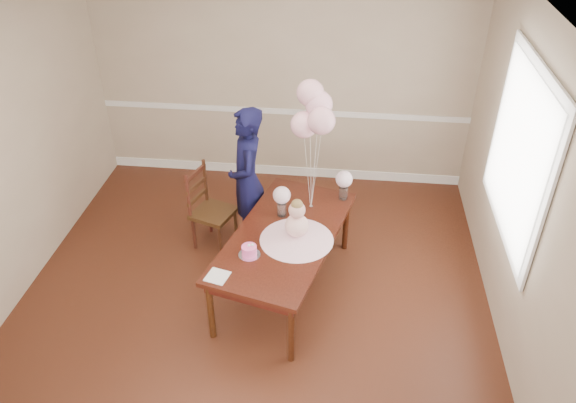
{
  "coord_description": "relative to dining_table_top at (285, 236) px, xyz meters",
  "views": [
    {
      "loc": [
        0.77,
        -3.77,
        3.82
      ],
      "look_at": [
        0.31,
        0.32,
        1.05
      ],
      "focal_mm": 35.0,
      "sensor_mm": 36.0,
      "label": 1
    }
  ],
  "objects": [
    {
      "name": "roses_near",
      "position": [
        -0.06,
        0.29,
        0.25
      ],
      "size": [
        0.17,
        0.17,
        0.17
      ],
      "primitive_type": "sphere",
      "color": "beige",
      "rests_on": "rose_vase_near"
    },
    {
      "name": "chair_back_post_l",
      "position": [
        -1.06,
        0.52,
        0.02
      ],
      "size": [
        0.05,
        0.05,
        0.51
      ],
      "primitive_type": "cylinder",
      "rotation": [
        0.0,
        0.0,
        -0.33
      ],
      "color": "#3D1710",
      "rests_on": "dining_chair_seat"
    },
    {
      "name": "balloon_a",
      "position": [
        0.12,
        0.47,
        0.91
      ],
      "size": [
        0.25,
        0.25,
        0.25
      ],
      "primitive_type": "sphere",
      "color": "#EFA9BA",
      "rests_on": "balloon_ribbon_a"
    },
    {
      "name": "baby_skirt",
      "position": [
        0.12,
        -0.08,
        0.07
      ],
      "size": [
        0.83,
        0.83,
        0.09
      ],
      "primitive_type": "cone",
      "rotation": [
        0.0,
        0.0,
        -0.25
      ],
      "color": "#E6A9BE",
      "rests_on": "dining_table_top"
    },
    {
      "name": "table_apron",
      "position": [
        0.0,
        -0.0,
        -0.07
      ],
      "size": [
        1.2,
        1.84,
        0.09
      ],
      "primitive_type": "cube",
      "rotation": [
        0.0,
        0.0,
        -0.25
      ],
      "color": "black",
      "rests_on": "table_leg_fl"
    },
    {
      "name": "floor",
      "position": [
        -0.28,
        -0.35,
        -0.65
      ],
      "size": [
        4.5,
        5.0,
        0.0
      ],
      "primitive_type": "cube",
      "color": "#35160D",
      "rests_on": "ground"
    },
    {
      "name": "chair_leg_br",
      "position": [
        -0.63,
        0.72,
        -0.45
      ],
      "size": [
        0.05,
        0.05,
        0.39
      ],
      "primitive_type": "cylinder",
      "rotation": [
        0.0,
        0.0,
        -0.33
      ],
      "color": "#341C0E",
      "rests_on": "floor"
    },
    {
      "name": "dining_chair_seat",
      "position": [
        -0.83,
        0.62,
        -0.24
      ],
      "size": [
        0.51,
        0.51,
        0.05
      ],
      "primitive_type": "cube",
      "rotation": [
        0.0,
        0.0,
        -0.33
      ],
      "color": "#331D0D",
      "rests_on": "chair_leg_fl"
    },
    {
      "name": "cake_flower_b",
      "position": [
        -0.24,
        -0.33,
        0.13
      ],
      "size": [
        0.03,
        0.03,
        0.03
      ],
      "primitive_type": "sphere",
      "color": "silver",
      "rests_on": "birthday_cake"
    },
    {
      "name": "balloon_d",
      "position": [
        0.17,
        0.57,
        1.18
      ],
      "size": [
        0.25,
        0.25,
        0.25
      ],
      "primitive_type": "sphere",
      "color": "#D798AA",
      "rests_on": "balloon_ribbon_d"
    },
    {
      "name": "baseboard_trim",
      "position": [
        -0.28,
        2.14,
        -0.59
      ],
      "size": [
        4.5,
        0.02,
        0.12
      ],
      "primitive_type": "cube",
      "color": "white",
      "rests_on": "floor"
    },
    {
      "name": "napkin",
      "position": [
        -0.49,
        -0.66,
        0.03
      ],
      "size": [
        0.22,
        0.22,
        0.01
      ],
      "primitive_type": "cube",
      "rotation": [
        0.0,
        0.0,
        -0.25
      ],
      "color": "white",
      "rests_on": "dining_table_top"
    },
    {
      "name": "dining_table_top",
      "position": [
        0.0,
        0.0,
        0.0
      ],
      "size": [
        1.31,
        1.95,
        0.04
      ],
      "primitive_type": "cube",
      "rotation": [
        0.0,
        0.0,
        -0.25
      ],
      "color": "black",
      "rests_on": "table_leg_fl"
    },
    {
      "name": "balloon_ribbon_c",
      "position": [
        0.23,
        0.49,
        0.49
      ],
      "size": [
        0.04,
        0.08,
        0.92
      ],
      "primitive_type": "cylinder",
      "rotation": [
        -0.09,
        0.02,
        -0.25
      ],
      "color": "white",
      "rests_on": "balloon_weight"
    },
    {
      "name": "ceiling",
      "position": [
        -0.28,
        -0.35,
        2.05
      ],
      "size": [
        4.5,
        5.0,
        0.02
      ],
      "primitive_type": "cube",
      "color": "white",
      "rests_on": "wall_back"
    },
    {
      "name": "rose_vase_near",
      "position": [
        -0.06,
        0.29,
        0.09
      ],
      "size": [
        0.11,
        0.11,
        0.14
      ],
      "primitive_type": "cylinder",
      "rotation": [
        0.0,
        0.0,
        -0.25
      ],
      "color": "white",
      "rests_on": "dining_table_top"
    },
    {
      "name": "table_leg_bl",
      "position": [
        -0.16,
        0.89,
        -0.33
      ],
      "size": [
        0.08,
        0.08,
        0.62
      ],
      "primitive_type": "cylinder",
      "rotation": [
        0.0,
        0.0,
        -0.25
      ],
      "color": "black",
      "rests_on": "floor"
    },
    {
      "name": "cake_platter",
      "position": [
        -0.27,
        -0.34,
        0.03
      ],
      "size": [
        0.24,
        0.24,
        0.01
      ],
      "primitive_type": "cylinder",
      "rotation": [
        0.0,
        0.0,
        -0.25
      ],
      "color": "silver",
      "rests_on": "dining_table_top"
    },
    {
      "name": "baby_torso",
      "position": [
        0.12,
        -0.08,
        0.18
      ],
      "size": [
        0.21,
        0.21,
        0.21
      ],
      "primitive_type": "sphere",
      "color": "#FA9EC2",
      "rests_on": "baby_skirt"
    },
    {
      "name": "roses_far",
      "position": [
        0.52,
        0.65,
        0.25
      ],
      "size": [
        0.17,
        0.17,
        0.17
      ],
      "primitive_type": "sphere",
      "color": "silver",
      "rests_on": "rose_vase_far"
    },
    {
      "name": "chair_leg_bl",
      "position": [
        -0.93,
        0.82,
        -0.45
      ],
      "size": [
        0.05,
        0.05,
        0.39
      ],
      "primitive_type": "cylinder",
      "rotation": [
        0.0,
        0.0,
        -0.33
      ],
      "color": "#36110E",
      "rests_on": "floor"
    },
    {
      "name": "window_blinds",
      "position": [
        1.93,
        0.15,
        0.9
      ],
      "size": [
        0.01,
        1.5,
        1.4
      ],
      "primitive_type": "cube",
      "color": "white",
      "rests_on": "wall_right"
    },
    {
      "name": "wall_right",
      "position": [
        1.97,
        -0.35,
        0.7
      ],
      "size": [
        0.02,
        5.0,
        2.7
      ],
      "primitive_type": "cube",
      "color": "tan",
      "rests_on": "floor"
    },
    {
      "name": "rose_vase_far",
      "position": [
        0.52,
        0.65,
        0.09
      ],
      "size": [
        0.11,
        0.11,
        0.14
      ],
      "primitive_type": "cylinder",
      "rotation": [
        0.0,
        0.0,
        -0.25
      ],
      "color": "silver",
      "rests_on": "dining_table_top"
    },
    {
      "name": "balloon_b",
      "position": [
        0.28,
        0.39,
        1.0
      ],
      "size": [
        0.25,
        0.25,
        0.25
      ],
      "primitive_type": "sphere",
      "color": "#D99AAB",
      "rests_on": "balloon_ribbon_b"
    },
    {
      "name": "chair_slat_top",
      "position": [
        -1.0,
        0.68,
        0.2
      ],
      "size": [
        0.14,
        0.35,
        0.05
      ],
      "primitive_type": "cube",
      "rotation": [
        0.0,
        0.0,
        -0.33
      ],
      "color": "#3C1910",
      "rests_on": "dining_chair_seat"
    },
    {
      "name": "table_leg_fr",
      "position": [
        0.16,
        -0.89,
        -0.33
      ],
      "size": [
        0.08,
        0.08,
        0.62
      ],
      "primitive_type": "cylinder",
      "rotation": [
        0.0,
        0.0,
        -0.25
      ],
      "color": "black",
      "rests_on": "floor"
    },
    {
      "name": "table_leg_fl",
      "position": [
        -0.57,
        -0.7,
        -0.33
      ],
      "size": [
        0.08,
        0.08,
        0.62
      ],
      "primitive_type": "cylinder",
      "rotation": [
        0.0,
        0.0,
        -0.25
      ],
      "color": "black",
      "rests_on": "floor"
    },
    {
      "name": "balloon_ribbon_a",
      "position": [
        0.17,
        0.46,
        0.41
      ],
      "size": [
        0.08,
        0.02,
        0.74
      ],
      "primitive_type": "cylinder",
      "rotation": [
        0.0,
        -0.1,
        -0.25
      ],
      "color": "white",
      "rests_on": "balloon_weight"
    },
    {
      "name": "baby_head",
      "position": [
        0.12,
        -0.08,
        0.35
      ],
      "size": [
        0.15,
        0.15,
        0.15
      ],
      "primitive_type": "sphere",
      "color": "#D59F92",
      "rests_on": "baby_torso"
    },
    {
      "name": "wall_back",
      "position": [
        -0.28,
        2.15,
        0.7
      ],
      "size": [
        4.5,
        0.02,
        2.7
      ],
      "primitive_type": "cube",
      "color": "tan",
      "rests_on": "floor"
    },
    {
      "name": "birthday_cake",
      "position": [
        -0.27,
        -0.34,
        0.07
      ],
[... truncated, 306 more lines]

